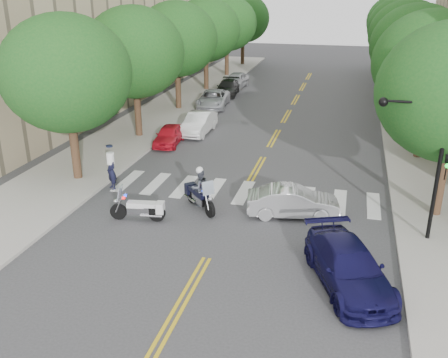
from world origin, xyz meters
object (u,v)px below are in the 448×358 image
(motorcycle_police, at_px, (199,190))
(officer_standing, at_px, (112,171))
(motorcycle_parked, at_px, (142,209))
(sedan_blue, at_px, (348,267))
(convertible, at_px, (293,202))

(motorcycle_police, height_order, officer_standing, motorcycle_police)
(motorcycle_police, height_order, motorcycle_parked, motorcycle_police)
(motorcycle_police, distance_m, officer_standing, 5.08)
(motorcycle_parked, height_order, sedan_blue, motorcycle_parked)
(motorcycle_parked, height_order, convertible, motorcycle_parked)
(motorcycle_police, relative_size, officer_standing, 1.12)
(motorcycle_police, bearing_deg, officer_standing, -57.45)
(motorcycle_parked, relative_size, officer_standing, 1.33)
(motorcycle_parked, bearing_deg, officer_standing, 35.69)
(motorcycle_parked, relative_size, sedan_blue, 0.49)
(motorcycle_police, height_order, sedan_blue, motorcycle_police)
(motorcycle_parked, xyz_separation_m, convertible, (6.28, 2.10, 0.12))
(motorcycle_police, relative_size, convertible, 0.51)
(officer_standing, height_order, sedan_blue, officer_standing)
(convertible, height_order, sedan_blue, sedan_blue)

